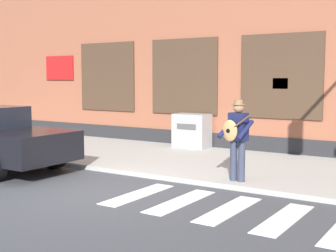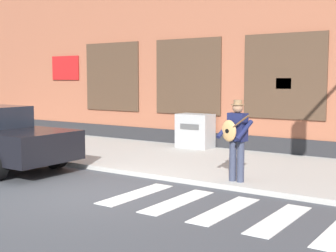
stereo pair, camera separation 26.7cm
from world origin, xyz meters
The scene contains 6 objects.
ground_plane centered at (0.00, 0.00, 0.00)m, with size 160.00×160.00×0.00m, color #424449.
sidewalk centered at (0.00, 3.83, 0.05)m, with size 28.00×4.42×0.11m.
building_backdrop centered at (0.00, 8.03, 4.69)m, with size 28.00×4.06×9.40m.
crosswalk centered at (3.21, 0.32, 0.01)m, with size 5.20×1.90×0.01m.
busker centered at (2.10, 1.98, 1.06)m, with size 0.72×0.61×1.68m.
utility_box centered at (-1.04, 5.58, 0.63)m, with size 1.07×0.67×1.03m.
Camera 2 is at (6.28, -6.58, 2.21)m, focal length 50.00 mm.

